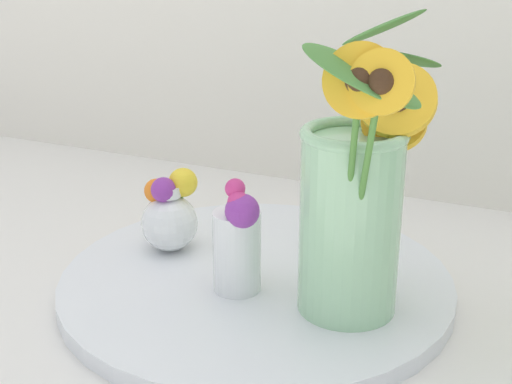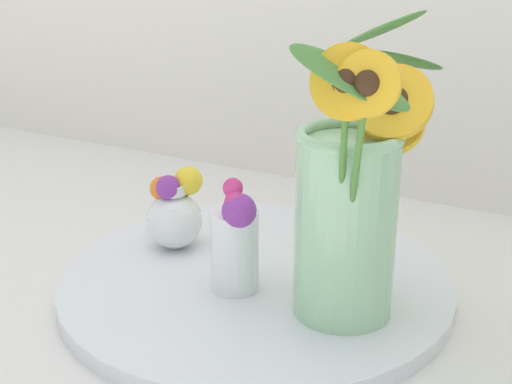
{
  "view_description": "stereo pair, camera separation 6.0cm",
  "coord_description": "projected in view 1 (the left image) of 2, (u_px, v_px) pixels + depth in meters",
  "views": [
    {
      "loc": [
        0.39,
        -0.72,
        0.46
      ],
      "look_at": [
        0.03,
        0.06,
        0.14
      ],
      "focal_mm": 50.0,
      "sensor_mm": 36.0,
      "label": 1
    },
    {
      "loc": [
        0.44,
        -0.69,
        0.46
      ],
      "look_at": [
        0.03,
        0.06,
        0.14
      ],
      "focal_mm": 50.0,
      "sensor_mm": 36.0,
      "label": 2
    }
  ],
  "objects": [
    {
      "name": "mason_jar_sunflowers",
      "position": [
        355.0,
        203.0,
        0.82
      ],
      "size": [
        0.16,
        0.27,
        0.36
      ],
      "color": "#99CC9E",
      "rests_on": "serving_tray"
    },
    {
      "name": "vase_bulb_right",
      "position": [
        170.0,
        214.0,
        1.01
      ],
      "size": [
        0.08,
        0.08,
        0.12
      ],
      "color": "white",
      "rests_on": "serving_tray"
    },
    {
      "name": "vase_small_center",
      "position": [
        238.0,
        241.0,
        0.89
      ],
      "size": [
        0.07,
        0.07,
        0.15
      ],
      "color": "white",
      "rests_on": "serving_tray"
    },
    {
      "name": "serving_tray",
      "position": [
        256.0,
        282.0,
        0.96
      ],
      "size": [
        0.52,
        0.52,
        0.02
      ],
      "color": "silver",
      "rests_on": "ground_plane"
    },
    {
      "name": "ground_plane",
      "position": [
        215.0,
        304.0,
        0.92
      ],
      "size": [
        6.0,
        6.0,
        0.0
      ],
      "primitive_type": "plane",
      "color": "silver"
    }
  ]
}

